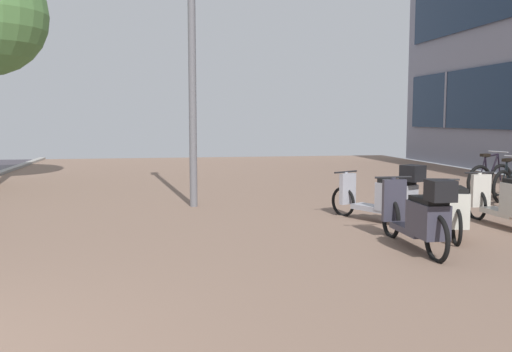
# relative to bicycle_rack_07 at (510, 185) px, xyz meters

# --- Properties ---
(bicycle_rack_07) EXTENTS (1.14, 0.63, 0.92)m
(bicycle_rack_07) POSITION_rel_bicycle_rack_07_xyz_m (0.00, 0.00, 0.00)
(bicycle_rack_07) COLOR black
(bicycle_rack_07) RESTS_ON ground
(bicycle_rack_08) EXTENTS (1.31, 0.54, 0.98)m
(bicycle_rack_08) POSITION_rel_bicycle_rack_07_xyz_m (-0.01, 0.65, 0.02)
(bicycle_rack_08) COLOR black
(bicycle_rack_08) RESTS_ON ground
(scooter_near) EXTENTS (0.52, 1.93, 0.97)m
(scooter_near) POSITION_rel_bicycle_rack_07_xyz_m (-3.71, -3.64, 0.12)
(scooter_near) COLOR black
(scooter_near) RESTS_ON ground
(scooter_mid) EXTENTS (1.05, 1.67, 0.97)m
(scooter_mid) POSITION_rel_bicycle_rack_07_xyz_m (-3.36, -1.82, 0.11)
(scooter_mid) COLOR black
(scooter_mid) RESTS_ON ground
(scooter_far) EXTENTS (0.52, 1.81, 0.81)m
(scooter_far) POSITION_rel_bicycle_rack_07_xyz_m (-1.74, -2.54, 0.08)
(scooter_far) COLOR black
(scooter_far) RESTS_ON ground
(scooter_extra) EXTENTS (0.76, 1.63, 0.77)m
(scooter_extra) POSITION_rel_bicycle_rack_07_xyz_m (-2.92, -2.95, 0.06)
(scooter_extra) COLOR black
(scooter_extra) RESTS_ON ground
(lamp_post) EXTENTS (0.20, 0.52, 5.86)m
(lamp_post) POSITION_rel_bicycle_rack_07_xyz_m (-6.20, 0.41, 2.92)
(lamp_post) COLOR slate
(lamp_post) RESTS_ON ground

